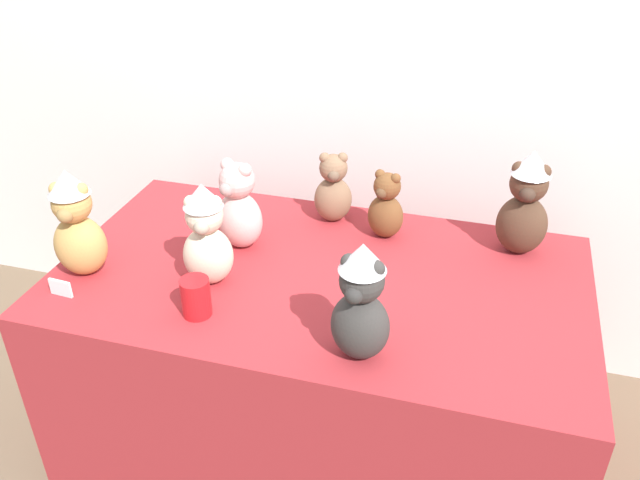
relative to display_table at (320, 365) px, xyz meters
name	(u,v)px	position (x,y,z in m)	size (l,w,h in m)	color
wall_back	(376,19)	(0.00, 0.69, 0.94)	(7.00, 0.08, 2.60)	white
display_table	(320,365)	(0.00, 0.00, 0.00)	(1.57, 0.88, 0.71)	maroon
teddy_bear_mocha	(333,190)	(-0.05, 0.33, 0.47)	(0.15, 0.14, 0.25)	#7F6047
teddy_bear_cream	(206,236)	(-0.30, -0.12, 0.51)	(0.17, 0.15, 0.32)	beige
teddy_bear_charcoal	(361,304)	(0.19, -0.31, 0.52)	(0.17, 0.15, 0.33)	#383533
teddy_bear_cocoa	(525,204)	(0.56, 0.29, 0.52)	(0.16, 0.14, 0.34)	#4C3323
teddy_bear_honey	(76,225)	(-0.67, -0.18, 0.52)	(0.17, 0.16, 0.33)	tan
teddy_bear_chestnut	(386,207)	(0.14, 0.27, 0.46)	(0.14, 0.13, 0.23)	brown
teddy_bear_blush	(239,208)	(-0.29, 0.09, 0.49)	(0.18, 0.17, 0.29)	beige
party_cup_red	(196,297)	(-0.27, -0.27, 0.41)	(0.08, 0.08, 0.11)	red
name_card_front_left	(61,288)	(-0.67, -0.30, 0.38)	(0.07, 0.01, 0.05)	white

